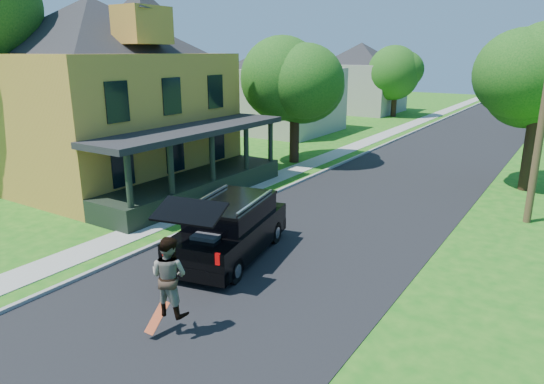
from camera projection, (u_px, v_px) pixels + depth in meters
The scene contains 14 objects.
ground at pixel (237, 286), 13.51m from camera, with size 140.00×140.00×0.00m, color #176614.
street at pixel (434, 158), 29.63m from camera, with size 8.00×120.00×0.02m, color black.
curb at pixel (371, 151), 31.74m from camera, with size 0.15×120.00×0.12m, color gray.
sidewalk at pixel (349, 149), 32.55m from camera, with size 1.30×120.00×0.03m, color gray.
front_walk at pixel (154, 187), 23.30m from camera, with size 6.50×1.20×0.03m, color gray.
main_house at pixel (99, 81), 23.65m from camera, with size 15.56×15.56×10.10m.
neighbor_house_mid at pixel (281, 79), 38.73m from camera, with size 12.78×12.78×8.30m.
neighbor_house_far at pixel (360, 72), 51.63m from camera, with size 12.78×12.78×8.30m.
black_suv at pixel (230, 229), 15.18m from camera, with size 3.01×5.58×2.47m.
skateboarder at pixel (169, 276), 10.80m from camera, with size 0.99×0.82×1.86m.
skateboard at pixel (157, 318), 11.09m from camera, with size 0.24×0.71×0.62m.
tree_left_mid at pixel (295, 75), 27.38m from camera, with size 6.33×5.96×7.63m.
tree_left_far at pixel (396, 67), 47.49m from camera, with size 6.04×6.23×7.49m.
tree_right_near at pixel (540, 73), 21.50m from camera, with size 6.52×6.14×8.01m.
Camera 1 is at (7.47, -9.74, 6.29)m, focal length 32.00 mm.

